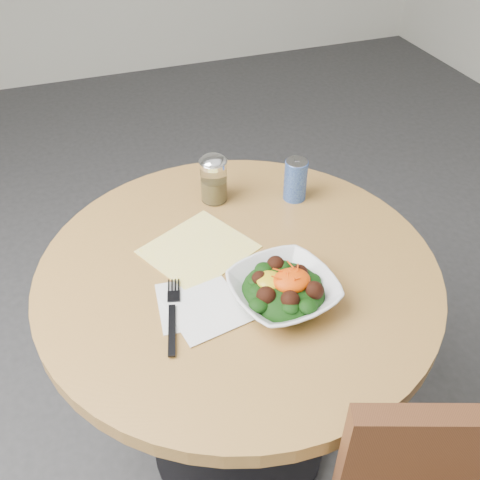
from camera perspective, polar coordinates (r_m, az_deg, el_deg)
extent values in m
plane|color=#303032|center=(1.79, -0.15, -20.66)|extent=(6.00, 6.00, 0.00)
cylinder|color=black|center=(1.78, -0.15, -20.43)|extent=(0.52, 0.52, 0.03)
cylinder|color=black|center=(1.49, -0.17, -13.96)|extent=(0.10, 0.10, 0.71)
cylinder|color=#C48D47|center=(1.21, -0.20, -3.44)|extent=(0.90, 0.90, 0.04)
cube|color=yellow|center=(1.24, -4.44, -0.99)|extent=(0.29, 0.28, 0.00)
cube|color=silver|center=(1.12, -4.96, -6.70)|extent=(0.16, 0.16, 0.00)
cube|color=silver|center=(1.10, -3.53, -7.39)|extent=(0.17, 0.17, 0.00)
imported|color=silver|center=(1.11, 4.61, -5.44)|extent=(0.24, 0.24, 0.05)
ellipsoid|color=black|center=(1.11, 4.61, -5.50)|extent=(0.17, 0.17, 0.06)
ellipsoid|color=gold|center=(1.09, 3.19, -4.28)|extent=(0.06, 0.06, 0.02)
ellipsoid|color=#EE5105|center=(1.09, 5.51, -4.31)|extent=(0.08, 0.07, 0.04)
cube|color=black|center=(1.07, -7.28, -9.50)|extent=(0.05, 0.13, 0.00)
cube|color=black|center=(1.14, -7.09, -5.46)|extent=(0.04, 0.07, 0.00)
cylinder|color=silver|center=(1.37, -2.81, 6.18)|extent=(0.07, 0.07, 0.10)
cylinder|color=#9B8548|center=(1.38, -2.78, 5.40)|extent=(0.06, 0.06, 0.06)
cylinder|color=silver|center=(1.34, -2.89, 8.18)|extent=(0.07, 0.07, 0.01)
ellipsoid|color=silver|center=(1.33, -2.90, 8.40)|extent=(0.07, 0.07, 0.03)
cylinder|color=navy|center=(1.38, 5.93, 6.37)|extent=(0.06, 0.06, 0.11)
cylinder|color=silver|center=(1.35, 6.09, 8.34)|extent=(0.06, 0.06, 0.00)
cube|color=silver|center=(1.35, 6.05, 8.58)|extent=(0.02, 0.02, 0.00)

